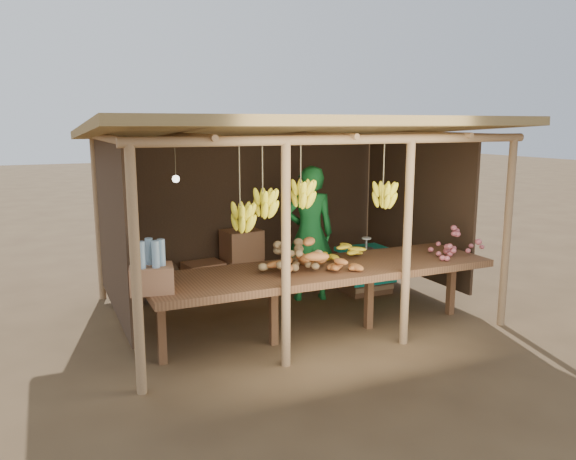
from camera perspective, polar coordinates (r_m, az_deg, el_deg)
name	(u,v)px	position (r m, az deg, el deg)	size (l,w,h in m)	color
ground	(288,311)	(7.24, 0.00, -8.19)	(60.00, 60.00, 0.00)	brown
stall_structure	(285,161)	(6.82, -0.31, 7.04)	(4.70, 3.50, 2.43)	#A57D55
counter	(323,272)	(6.21, 3.62, -4.31)	(3.90, 1.05, 0.80)	brown
potato_heap	(293,254)	(6.02, 0.47, -2.41)	(0.87, 0.52, 0.36)	#94774C
sweet_potato_heap	(316,255)	(5.95, 2.90, -2.58)	(1.05, 0.63, 0.36)	#BE6D31
onion_heap	(460,241)	(7.00, 17.03, -1.04)	(0.78, 0.47, 0.35)	#CD636A
banana_pile	(337,244)	(6.55, 5.04, -1.45)	(0.55, 0.33, 0.35)	yellow
tomato_basin	(146,275)	(5.71, -14.25, -4.46)	(0.39, 0.39, 0.21)	navy
bottle_box	(151,272)	(5.39, -13.72, -4.15)	(0.45, 0.38, 0.50)	#A06A48
vendor	(310,234)	(7.50, 2.20, -0.37)	(0.66, 0.43, 1.81)	#19732E
tarp_crate	(365,269)	(8.02, 7.82, -3.92)	(0.68, 0.59, 0.81)	brown
carton_stack	(229,265)	(8.08, -5.97, -3.51)	(1.14, 0.48, 0.84)	#A06A48
burlap_sacks	(146,282)	(7.67, -14.19, -5.14)	(0.96, 0.50, 0.68)	#402D1D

